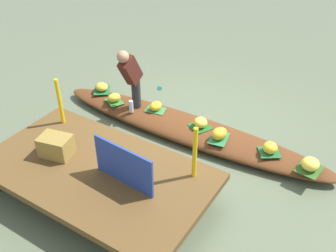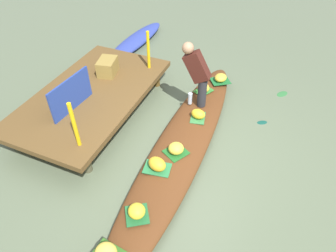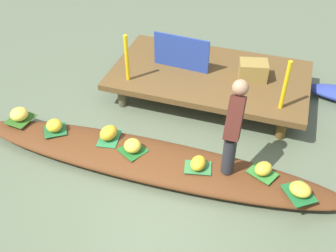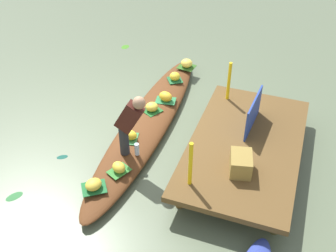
% 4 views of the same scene
% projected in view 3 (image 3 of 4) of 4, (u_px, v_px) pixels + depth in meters
% --- Properties ---
extents(canal_water, '(40.00, 40.00, 0.00)m').
position_uv_depth(canal_water, '(151.00, 167.00, 5.52)').
color(canal_water, '#5A664D').
rests_on(canal_water, ground).
extents(dock_platform, '(3.20, 1.80, 0.45)m').
position_uv_depth(dock_platform, '(210.00, 76.00, 6.59)').
color(dock_platform, brown).
rests_on(dock_platform, ground).
extents(vendor_boat, '(5.14, 0.91, 0.24)m').
position_uv_depth(vendor_boat, '(151.00, 161.00, 5.45)').
color(vendor_boat, '#583017').
rests_on(vendor_boat, ground).
extents(leaf_mat_0, '(0.43, 0.43, 0.01)m').
position_uv_depth(leaf_mat_0, '(133.00, 150.00, 5.42)').
color(leaf_mat_0, '#1F6024').
rests_on(leaf_mat_0, vendor_boat).
extents(banana_bunch_0, '(0.32, 0.32, 0.17)m').
position_uv_depth(banana_bunch_0, '(133.00, 146.00, 5.37)').
color(banana_bunch_0, yellow).
rests_on(banana_bunch_0, vendor_boat).
extents(leaf_mat_1, '(0.42, 0.38, 0.01)m').
position_uv_depth(leaf_mat_1, '(262.00, 173.00, 5.10)').
color(leaf_mat_1, '#347E30').
rests_on(leaf_mat_1, vendor_boat).
extents(banana_bunch_1, '(0.30, 0.31, 0.16)m').
position_uv_depth(banana_bunch_1, '(263.00, 169.00, 5.04)').
color(banana_bunch_1, gold).
rests_on(banana_bunch_1, vendor_boat).
extents(leaf_mat_2, '(0.39, 0.31, 0.01)m').
position_uv_depth(leaf_mat_2, '(198.00, 168.00, 5.17)').
color(leaf_mat_2, '#367A3F').
rests_on(leaf_mat_2, vendor_boat).
extents(banana_bunch_2, '(0.22, 0.27, 0.16)m').
position_uv_depth(banana_bunch_2, '(198.00, 163.00, 5.12)').
color(banana_bunch_2, yellow).
rests_on(banana_bunch_2, vendor_boat).
extents(leaf_mat_3, '(0.42, 0.42, 0.01)m').
position_uv_depth(leaf_mat_3, '(55.00, 130.00, 5.75)').
color(leaf_mat_3, '#206030').
rests_on(leaf_mat_3, vendor_boat).
extents(banana_bunch_3, '(0.30, 0.30, 0.18)m').
position_uv_depth(banana_bunch_3, '(54.00, 125.00, 5.69)').
color(banana_bunch_3, yellow).
rests_on(banana_bunch_3, vendor_boat).
extents(leaf_mat_4, '(0.46, 0.48, 0.01)m').
position_uv_depth(leaf_mat_4, '(299.00, 193.00, 4.83)').
color(leaf_mat_4, '#1C632E').
rests_on(leaf_mat_4, vendor_boat).
extents(banana_bunch_4, '(0.32, 0.30, 0.15)m').
position_uv_depth(banana_bunch_4, '(300.00, 189.00, 4.79)').
color(banana_bunch_4, gold).
rests_on(banana_bunch_4, vendor_boat).
extents(leaf_mat_5, '(0.37, 0.40, 0.01)m').
position_uv_depth(leaf_mat_5, '(21.00, 119.00, 5.94)').
color(leaf_mat_5, '#2E5E1D').
rests_on(leaf_mat_5, vendor_boat).
extents(banana_bunch_5, '(0.33, 0.34, 0.19)m').
position_uv_depth(banana_bunch_5, '(19.00, 114.00, 5.88)').
color(banana_bunch_5, '#F9D24C').
rests_on(banana_bunch_5, vendor_boat).
extents(leaf_mat_6, '(0.34, 0.43, 0.01)m').
position_uv_depth(leaf_mat_6, '(109.00, 138.00, 5.61)').
color(leaf_mat_6, '#297641').
rests_on(leaf_mat_6, vendor_boat).
extents(banana_bunch_6, '(0.28, 0.33, 0.19)m').
position_uv_depth(banana_bunch_6, '(109.00, 133.00, 5.55)').
color(banana_bunch_6, gold).
rests_on(banana_bunch_6, vendor_boat).
extents(vendor_person, '(0.20, 0.53, 1.19)m').
position_uv_depth(vendor_person, '(234.00, 124.00, 4.78)').
color(vendor_person, '#28282D').
rests_on(vendor_person, vendor_boat).
extents(water_bottle, '(0.08, 0.08, 0.22)m').
position_uv_depth(water_bottle, '(228.00, 153.00, 5.22)').
color(water_bottle, silver).
rests_on(water_bottle, vendor_boat).
extents(market_banner, '(0.94, 0.10, 0.58)m').
position_uv_depth(market_banner, '(181.00, 53.00, 6.49)').
color(market_banner, '#253D91').
rests_on(market_banner, dock_platform).
extents(railing_post_west, '(0.06, 0.06, 0.78)m').
position_uv_depth(railing_post_west, '(127.00, 58.00, 6.15)').
color(railing_post_west, yellow).
rests_on(railing_post_west, dock_platform).
extents(railing_post_east, '(0.06, 0.06, 0.78)m').
position_uv_depth(railing_post_east, '(285.00, 85.00, 5.58)').
color(railing_post_east, yellow).
rests_on(railing_post_east, dock_platform).
extents(produce_crate, '(0.50, 0.41, 0.30)m').
position_uv_depth(produce_crate, '(253.00, 70.00, 6.33)').
color(produce_crate, olive).
rests_on(produce_crate, dock_platform).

